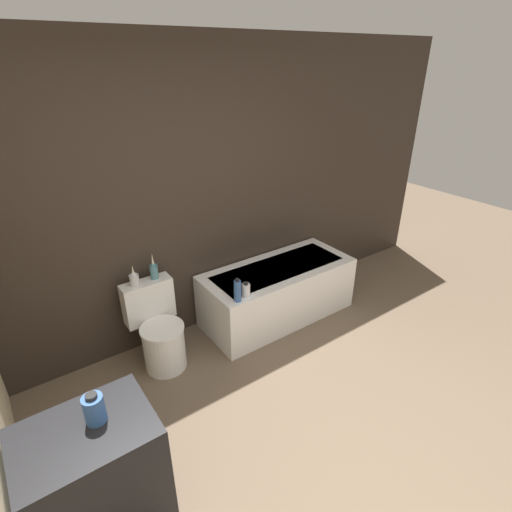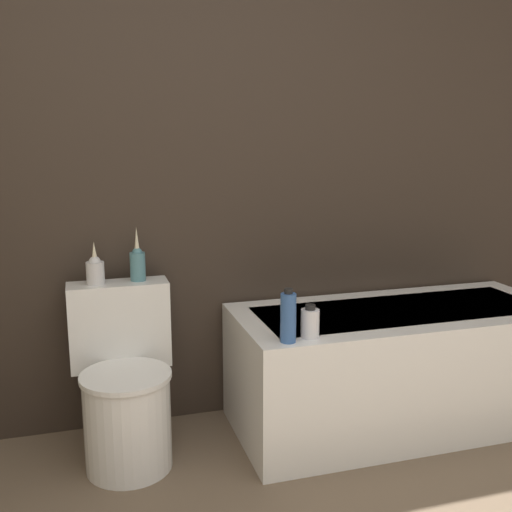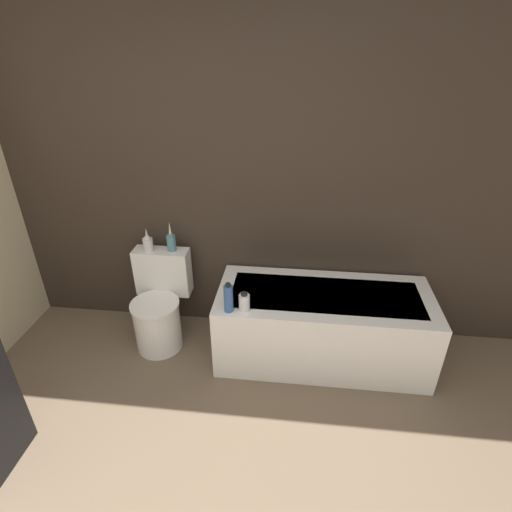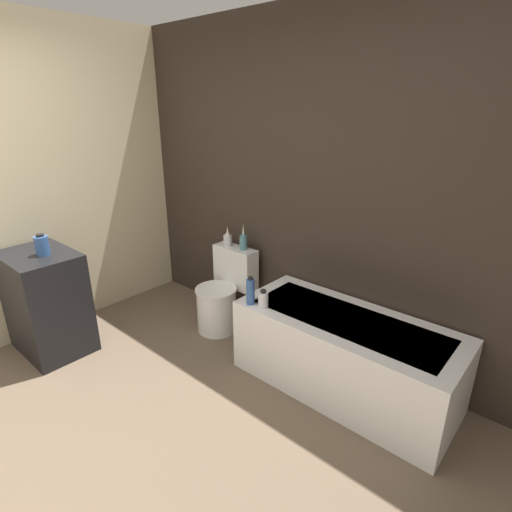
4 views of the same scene
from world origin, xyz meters
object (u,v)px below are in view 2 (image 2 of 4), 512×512
bathtub (398,365)px  shampoo_bottle_tall (288,317)px  shampoo_bottle_short (310,323)px  vase_silver (138,263)px  toilet (125,387)px  vase_gold (95,270)px

bathtub → shampoo_bottle_tall: size_ratio=7.15×
shampoo_bottle_short → vase_silver: bearing=143.2°
bathtub → toilet: size_ratio=2.12×
bathtub → vase_gold: 1.45m
toilet → vase_gold: size_ratio=3.93×
vase_silver → shampoo_bottle_tall: bearing=-43.2°
bathtub → shampoo_bottle_short: size_ratio=11.33×
vase_silver → shampoo_bottle_short: 0.79m
toilet → vase_gold: 0.51m
vase_gold → shampoo_bottle_short: bearing=-29.3°
shampoo_bottle_short → shampoo_bottle_tall: bearing=-166.7°
toilet → shampoo_bottle_tall: 0.76m
bathtub → shampoo_bottle_short: (-0.54, -0.24, 0.34)m
toilet → shampoo_bottle_short: (0.71, -0.28, 0.30)m
vase_gold → shampoo_bottle_tall: size_ratio=0.86×
bathtub → vase_gold: vase_gold is taller
toilet → vase_silver: (0.09, 0.18, 0.49)m
shampoo_bottle_tall → bathtub: bearing=22.3°
bathtub → vase_silver: vase_silver is taller
vase_gold → vase_silver: vase_silver is taller
shampoo_bottle_short → bathtub: bearing=23.8°
bathtub → shampoo_bottle_tall: (-0.64, -0.26, 0.37)m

